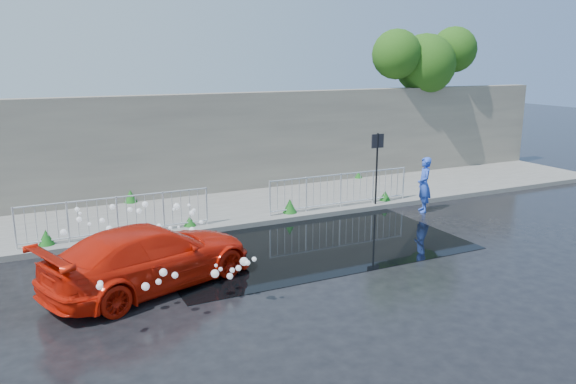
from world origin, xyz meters
The scene contains 13 objects.
ground centered at (0.00, 0.00, 0.00)m, with size 90.00×90.00×0.00m, color black.
pavement centered at (0.00, 5.00, 0.07)m, with size 30.00×4.00×0.15m, color #5B5C57.
curb centered at (0.00, 3.00, 0.08)m, with size 30.00×0.25×0.16m, color #5B5C57.
retaining_wall centered at (0.00, 7.20, 1.90)m, with size 30.00×0.60×3.50m, color #676057.
puddle centered at (0.50, 1.00, 0.01)m, with size 8.00×5.00×0.01m, color black.
sign_post centered at (4.20, 3.10, 1.72)m, with size 0.45×0.06×2.50m.
tree centered at (9.47, 7.42, 4.80)m, with size 4.98×2.53×6.17m.
railing_left centered at (-4.00, 3.35, 0.74)m, with size 5.05×0.05×1.10m.
railing_right centered at (3.00, 3.35, 0.74)m, with size 5.05×0.05×1.10m.
weeds centered at (-0.50, 4.47, 0.34)m, with size 12.17×3.93×0.44m.
water_spray centered at (-3.57, 0.85, 0.72)m, with size 3.66×5.57×1.03m.
red_car centered at (-3.89, -0.16, 0.68)m, with size 1.91×4.69×1.36m, color red.
person centered at (5.37, 2.12, 0.89)m, with size 0.65×0.43×1.78m, color blue.
Camera 1 is at (-6.25, -11.70, 4.83)m, focal length 35.00 mm.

